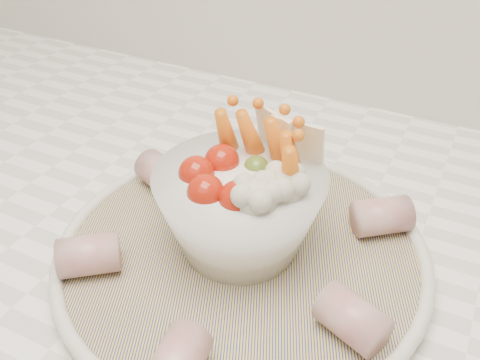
% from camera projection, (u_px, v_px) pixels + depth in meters
% --- Properties ---
extents(serving_platter, '(0.43, 0.43, 0.02)m').
position_uv_depth(serving_platter, '(242.00, 253.00, 0.47)').
color(serving_platter, navy).
rests_on(serving_platter, kitchen_counter).
extents(veggie_bowl, '(0.14, 0.14, 0.12)m').
position_uv_depth(veggie_bowl, '(242.00, 204.00, 0.45)').
color(veggie_bowl, white).
rests_on(veggie_bowl, serving_platter).
extents(cured_meat_rolls, '(0.28, 0.33, 0.03)m').
position_uv_depth(cured_meat_rolls, '(242.00, 235.00, 0.46)').
color(cured_meat_rolls, '#A1494F').
rests_on(cured_meat_rolls, serving_platter).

